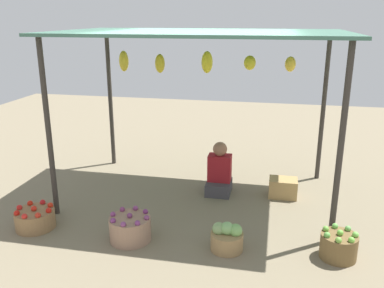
% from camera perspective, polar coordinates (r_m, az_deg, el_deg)
% --- Properties ---
extents(ground_plane, '(14.00, 14.00, 0.00)m').
position_cam_1_polar(ground_plane, '(6.20, 1.06, -6.88)').
color(ground_plane, '#7D7159').
extents(market_stall_structure, '(3.83, 2.32, 2.35)m').
position_cam_1_polar(market_stall_structure, '(5.68, 1.21, 13.63)').
color(market_stall_structure, '#38332D').
rests_on(market_stall_structure, ground).
extents(vendor_person, '(0.36, 0.44, 0.78)m').
position_cam_1_polar(vendor_person, '(6.16, 3.80, -4.09)').
color(vendor_person, '#434147').
rests_on(vendor_person, ground).
extents(basket_red_tomatoes, '(0.48, 0.48, 0.30)m').
position_cam_1_polar(basket_red_tomatoes, '(5.58, -20.86, -9.59)').
color(basket_red_tomatoes, olive).
rests_on(basket_red_tomatoes, ground).
extents(basket_purple_onions, '(0.49, 0.49, 0.35)m').
position_cam_1_polar(basket_purple_onions, '(5.01, -8.53, -11.42)').
color(basket_purple_onions, '#99765F').
rests_on(basket_purple_onions, ground).
extents(basket_cabbages, '(0.37, 0.37, 0.34)m').
position_cam_1_polar(basket_cabbages, '(4.79, 4.85, -12.82)').
color(basket_cabbages, '#9B7A4E').
rests_on(basket_cabbages, ground).
extents(basket_green_apples, '(0.40, 0.40, 0.34)m').
position_cam_1_polar(basket_green_apples, '(4.90, 19.60, -13.08)').
color(basket_green_apples, brown).
rests_on(basket_green_apples, ground).
extents(wooden_crate_near_vendor, '(0.40, 0.30, 0.27)m').
position_cam_1_polar(wooden_crate_near_vendor, '(6.21, 12.44, -5.92)').
color(wooden_crate_near_vendor, '#AA8750').
rests_on(wooden_crate_near_vendor, ground).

